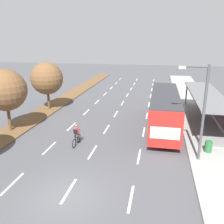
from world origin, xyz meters
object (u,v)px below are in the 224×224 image
(bus_shelter, at_px, (208,105))
(streetlight, at_px, (201,107))
(cyclist, at_px, (76,136))
(median_tree_third, at_px, (47,78))
(median_tree_second, at_px, (6,90))
(trash_bin, at_px, (208,146))
(bus, at_px, (164,107))

(bus_shelter, distance_m, streetlight, 9.08)
(cyclist, bearing_deg, median_tree_third, 126.55)
(cyclist, bearing_deg, streetlight, -5.56)
(median_tree_second, xyz_separation_m, trash_bin, (16.98, -1.17, -3.29))
(cyclist, relative_size, median_tree_second, 0.33)
(bus, distance_m, cyclist, 8.79)
(cyclist, xyz_separation_m, median_tree_third, (-6.59, 8.89, 2.98))
(cyclist, bearing_deg, trash_bin, 2.53)
(bus, xyz_separation_m, cyclist, (-6.85, -5.36, -1.28))
(median_tree_third, relative_size, trash_bin, 6.50)
(bus_shelter, bearing_deg, trash_bin, -98.45)
(median_tree_second, bearing_deg, median_tree_third, 87.36)
(streetlight, bearing_deg, cyclist, 174.44)
(bus, bearing_deg, median_tree_second, -164.78)
(cyclist, distance_m, trash_bin, 10.07)
(cyclist, distance_m, streetlight, 9.58)
(bus_shelter, height_order, trash_bin, bus_shelter)
(median_tree_second, height_order, median_tree_third, median_tree_second)
(bus, height_order, streetlight, streetlight)
(bus, distance_m, median_tree_second, 14.39)
(bus_shelter, height_order, streetlight, streetlight)
(cyclist, relative_size, streetlight, 0.28)
(median_tree_third, height_order, trash_bin, median_tree_third)
(bus, relative_size, trash_bin, 13.28)
(bus, bearing_deg, cyclist, -141.97)
(streetlight, bearing_deg, bus, 109.17)
(bus, xyz_separation_m, trash_bin, (3.20, -4.92, -1.49))
(median_tree_second, relative_size, trash_bin, 6.58)
(median_tree_third, xyz_separation_m, trash_bin, (16.64, -8.45, -3.19))
(bus_shelter, relative_size, median_tree_second, 2.38)
(streetlight, bearing_deg, trash_bin, 52.04)
(median_tree_second, bearing_deg, bus_shelter, 18.69)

